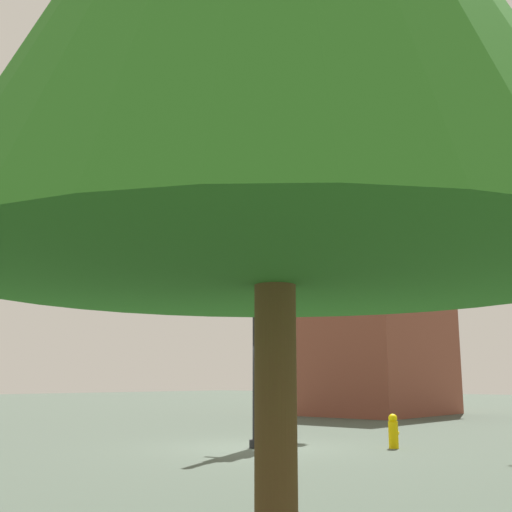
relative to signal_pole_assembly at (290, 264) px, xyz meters
The scene contains 4 objects.
ground_plane 5.29m from the signal_pole_assembly, 168.27° to the right, with size 120.00×120.00×0.00m, color #3E493E.
signal_pole_assembly is the anchor object (origin of this frame).
fire_hydrant 5.42m from the signal_pole_assembly, 85.28° to the right, with size 0.33×0.24×0.83m.
brick_building 14.42m from the signal_pole_assembly, 20.92° to the left, with size 7.57×5.39×8.18m.
Camera 1 is at (-12.33, -10.86, 1.67)m, focal length 44.94 mm.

